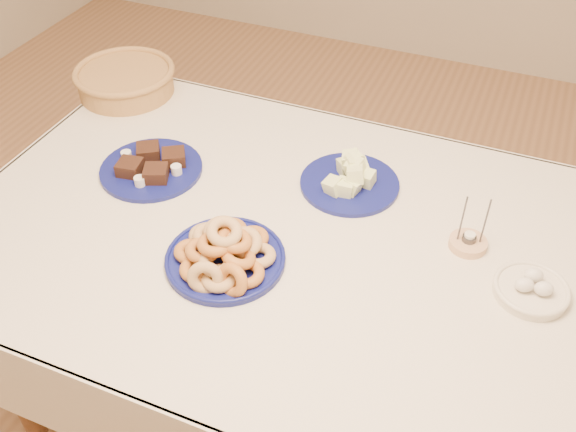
# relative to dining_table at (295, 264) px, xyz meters

# --- Properties ---
(ground) EXTENTS (5.00, 5.00, 0.00)m
(ground) POSITION_rel_dining_table_xyz_m (0.00, 0.00, -0.64)
(ground) COLOR #996B48
(ground) RESTS_ON ground
(dining_table) EXTENTS (1.71, 1.11, 0.75)m
(dining_table) POSITION_rel_dining_table_xyz_m (0.00, 0.00, 0.00)
(dining_table) COLOR brown
(dining_table) RESTS_ON ground
(donut_platter) EXTENTS (0.32, 0.32, 0.13)m
(donut_platter) POSITION_rel_dining_table_xyz_m (-0.11, -0.16, 0.14)
(donut_platter) COLOR navy
(donut_platter) RESTS_ON dining_table
(melon_plate) EXTENTS (0.35, 0.35, 0.09)m
(melon_plate) POSITION_rel_dining_table_xyz_m (0.06, 0.23, 0.13)
(melon_plate) COLOR navy
(melon_plate) RESTS_ON dining_table
(brownie_plate) EXTENTS (0.33, 0.33, 0.05)m
(brownie_plate) POSITION_rel_dining_table_xyz_m (-0.46, 0.08, 0.12)
(brownie_plate) COLOR navy
(brownie_plate) RESTS_ON dining_table
(wicker_basket) EXTENTS (0.35, 0.35, 0.09)m
(wicker_basket) POSITION_rel_dining_table_xyz_m (-0.76, 0.42, 0.15)
(wicker_basket) COLOR olive
(wicker_basket) RESTS_ON dining_table
(candle_holder) EXTENTS (0.11, 0.11, 0.15)m
(candle_holder) POSITION_rel_dining_table_xyz_m (0.40, 0.12, 0.12)
(candle_holder) COLOR tan
(candle_holder) RESTS_ON dining_table
(egg_bowl) EXTENTS (0.21, 0.21, 0.06)m
(egg_bowl) POSITION_rel_dining_table_xyz_m (0.56, 0.02, 0.12)
(egg_bowl) COLOR beige
(egg_bowl) RESTS_ON dining_table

